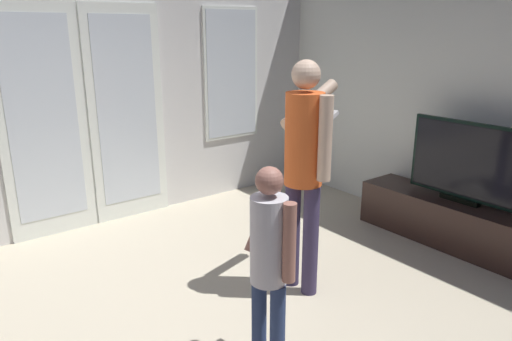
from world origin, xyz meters
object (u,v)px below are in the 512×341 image
at_px(flat_screen_tv, 465,162).
at_px(person_adult, 305,158).
at_px(tv_stand, 457,224).
at_px(person_child, 270,257).

bearing_deg(flat_screen_tv, person_adult, 169.19).
xyz_separation_m(tv_stand, person_adult, (-1.53, 0.30, 0.78)).
height_order(tv_stand, flat_screen_tv, flat_screen_tv).
distance_m(flat_screen_tv, person_adult, 1.58).
distance_m(tv_stand, flat_screen_tv, 0.55).
bearing_deg(person_adult, person_child, -143.26).
xyz_separation_m(tv_stand, flat_screen_tv, (-0.00, 0.00, 0.55)).
distance_m(person_adult, person_child, 1.00).
relative_size(tv_stand, flat_screen_tv, 1.81).
distance_m(flat_screen_tv, person_child, 2.32).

